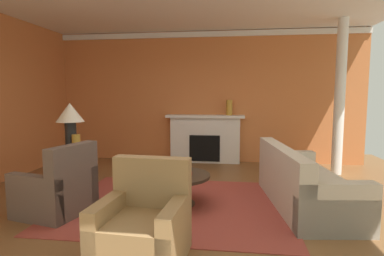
{
  "coord_description": "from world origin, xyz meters",
  "views": [
    {
      "loc": [
        0.78,
        -4.38,
        1.59
      ],
      "look_at": [
        0.05,
        1.06,
        1.0
      ],
      "focal_mm": 29.55,
      "sensor_mm": 36.0,
      "label": 1
    }
  ],
  "objects_px": {
    "coffee_table": "(175,182)",
    "side_table": "(72,168)",
    "fireplace": "(205,140)",
    "armchair_facing_fireplace": "(143,229)",
    "armchair_near_window": "(57,191)",
    "vase_mantel_right": "(229,108)",
    "vase_on_side_table": "(76,143)",
    "table_lamp": "(70,117)",
    "sofa": "(303,186)"
  },
  "relations": [
    {
      "from": "vase_on_side_table",
      "to": "table_lamp",
      "type": "bearing_deg",
      "value": 141.34
    },
    {
      "from": "armchair_near_window",
      "to": "side_table",
      "type": "distance_m",
      "value": 0.98
    },
    {
      "from": "table_lamp",
      "to": "vase_mantel_right",
      "type": "relative_size",
      "value": 2.17
    },
    {
      "from": "side_table",
      "to": "fireplace",
      "type": "bearing_deg",
      "value": 52.5
    },
    {
      "from": "sofa",
      "to": "vase_mantel_right",
      "type": "distance_m",
      "value": 3.05
    },
    {
      "from": "fireplace",
      "to": "vase_on_side_table",
      "type": "height_order",
      "value": "fireplace"
    },
    {
      "from": "fireplace",
      "to": "armchair_near_window",
      "type": "distance_m",
      "value": 3.84
    },
    {
      "from": "sofa",
      "to": "side_table",
      "type": "xyz_separation_m",
      "value": [
        -3.58,
        0.2,
        0.1
      ]
    },
    {
      "from": "coffee_table",
      "to": "side_table",
      "type": "xyz_separation_m",
      "value": [
        -1.78,
        0.38,
        0.06
      ]
    },
    {
      "from": "vase_mantel_right",
      "to": "vase_on_side_table",
      "type": "bearing_deg",
      "value": -132.01
    },
    {
      "from": "coffee_table",
      "to": "armchair_near_window",
      "type": "bearing_deg",
      "value": -159.77
    },
    {
      "from": "sofa",
      "to": "side_table",
      "type": "bearing_deg",
      "value": 176.79
    },
    {
      "from": "fireplace",
      "to": "sofa",
      "type": "distance_m",
      "value": 3.19
    },
    {
      "from": "sofa",
      "to": "vase_on_side_table",
      "type": "distance_m",
      "value": 3.47
    },
    {
      "from": "armchair_near_window",
      "to": "armchair_facing_fireplace",
      "type": "distance_m",
      "value": 1.76
    },
    {
      "from": "fireplace",
      "to": "table_lamp",
      "type": "relative_size",
      "value": 2.4
    },
    {
      "from": "fireplace",
      "to": "table_lamp",
      "type": "bearing_deg",
      "value": -127.5
    },
    {
      "from": "fireplace",
      "to": "coffee_table",
      "type": "bearing_deg",
      "value": -93.11
    },
    {
      "from": "armchair_near_window",
      "to": "vase_mantel_right",
      "type": "distance_m",
      "value": 4.17
    },
    {
      "from": "side_table",
      "to": "table_lamp",
      "type": "xyz_separation_m",
      "value": [
        0.0,
        0.0,
        0.82
      ]
    },
    {
      "from": "vase_on_side_table",
      "to": "sofa",
      "type": "bearing_deg",
      "value": -1.35
    },
    {
      "from": "side_table",
      "to": "table_lamp",
      "type": "bearing_deg",
      "value": 0.0
    },
    {
      "from": "armchair_near_window",
      "to": "side_table",
      "type": "height_order",
      "value": "armchair_near_window"
    },
    {
      "from": "armchair_near_window",
      "to": "armchair_facing_fireplace",
      "type": "height_order",
      "value": "same"
    },
    {
      "from": "fireplace",
      "to": "vase_on_side_table",
      "type": "distance_m",
      "value": 3.2
    },
    {
      "from": "table_lamp",
      "to": "vase_on_side_table",
      "type": "bearing_deg",
      "value": -38.66
    },
    {
      "from": "fireplace",
      "to": "sofa",
      "type": "relative_size",
      "value": 0.82
    },
    {
      "from": "table_lamp",
      "to": "vase_mantel_right",
      "type": "distance_m",
      "value": 3.51
    },
    {
      "from": "armchair_facing_fireplace",
      "to": "vase_on_side_table",
      "type": "bearing_deg",
      "value": 131.88
    },
    {
      "from": "side_table",
      "to": "vase_on_side_table",
      "type": "height_order",
      "value": "vase_on_side_table"
    },
    {
      "from": "side_table",
      "to": "armchair_facing_fireplace",
      "type": "bearing_deg",
      "value": -47.43
    },
    {
      "from": "armchair_facing_fireplace",
      "to": "sofa",
      "type": "bearing_deg",
      "value": 43.13
    },
    {
      "from": "coffee_table",
      "to": "side_table",
      "type": "height_order",
      "value": "side_table"
    },
    {
      "from": "side_table",
      "to": "table_lamp",
      "type": "relative_size",
      "value": 0.93
    },
    {
      "from": "vase_mantel_right",
      "to": "side_table",
      "type": "bearing_deg",
      "value": -135.14
    },
    {
      "from": "armchair_facing_fireplace",
      "to": "side_table",
      "type": "height_order",
      "value": "armchair_facing_fireplace"
    },
    {
      "from": "sofa",
      "to": "armchair_facing_fireplace",
      "type": "height_order",
      "value": "armchair_facing_fireplace"
    },
    {
      "from": "sofa",
      "to": "armchair_facing_fireplace",
      "type": "relative_size",
      "value": 2.31
    },
    {
      "from": "sofa",
      "to": "side_table",
      "type": "relative_size",
      "value": 3.14
    },
    {
      "from": "coffee_table",
      "to": "vase_on_side_table",
      "type": "distance_m",
      "value": 1.72
    },
    {
      "from": "side_table",
      "to": "vase_on_side_table",
      "type": "xyz_separation_m",
      "value": [
        0.15,
        -0.12,
        0.43
      ]
    },
    {
      "from": "armchair_near_window",
      "to": "vase_mantel_right",
      "type": "xyz_separation_m",
      "value": [
        2.2,
        3.41,
        0.98
      ]
    },
    {
      "from": "table_lamp",
      "to": "sofa",
      "type": "bearing_deg",
      "value": -3.21
    },
    {
      "from": "armchair_facing_fireplace",
      "to": "table_lamp",
      "type": "xyz_separation_m",
      "value": [
        -1.75,
        1.91,
        0.92
      ]
    },
    {
      "from": "fireplace",
      "to": "armchair_facing_fireplace",
      "type": "distance_m",
      "value": 4.44
    },
    {
      "from": "armchair_near_window",
      "to": "fireplace",
      "type": "bearing_deg",
      "value": 64.51
    },
    {
      "from": "coffee_table",
      "to": "vase_mantel_right",
      "type": "distance_m",
      "value": 3.09
    },
    {
      "from": "vase_mantel_right",
      "to": "armchair_near_window",
      "type": "bearing_deg",
      "value": -122.83
    },
    {
      "from": "fireplace",
      "to": "armchair_near_window",
      "type": "relative_size",
      "value": 1.87
    },
    {
      "from": "side_table",
      "to": "vase_mantel_right",
      "type": "xyz_separation_m",
      "value": [
        2.49,
        2.47,
        0.88
      ]
    }
  ]
}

